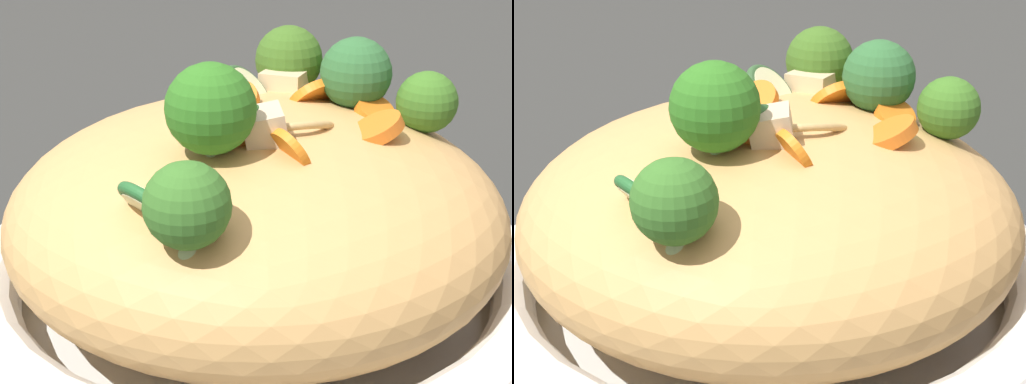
{
  "view_description": "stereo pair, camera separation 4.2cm",
  "coord_description": "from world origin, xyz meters",
  "views": [
    {
      "loc": [
        0.13,
        0.36,
        0.26
      ],
      "look_at": [
        0.0,
        0.0,
        0.08
      ],
      "focal_mm": 53.77,
      "sensor_mm": 36.0,
      "label": 1
    },
    {
      "loc": [
        0.09,
        0.37,
        0.26
      ],
      "look_at": [
        0.0,
        0.0,
        0.08
      ],
      "focal_mm": 53.77,
      "sensor_mm": 36.0,
      "label": 2
    }
  ],
  "objects": [
    {
      "name": "ground_plane",
      "position": [
        0.0,
        0.0,
        0.0
      ],
      "size": [
        3.0,
        3.0,
        0.0
      ],
      "primitive_type": "plane",
      "color": "#2E2F2D"
    },
    {
      "name": "serving_bowl",
      "position": [
        0.0,
        0.0,
        0.03
      ],
      "size": [
        0.33,
        0.33,
        0.05
      ],
      "color": "white",
      "rests_on": "ground_plane"
    },
    {
      "name": "noodle_heap",
      "position": [
        -0.0,
        0.0,
        0.07
      ],
      "size": [
        0.27,
        0.27,
        0.12
      ],
      "color": "tan",
      "rests_on": "serving_bowl"
    },
    {
      "name": "broccoli_florets",
      "position": [
        -0.03,
        -0.01,
        0.13
      ],
      "size": [
        0.21,
        0.22,
        0.07
      ],
      "color": "#A1B87C",
      "rests_on": "serving_bowl"
    },
    {
      "name": "carrot_coins",
      "position": [
        -0.03,
        0.01,
        0.13
      ],
      "size": [
        0.13,
        0.1,
        0.03
      ],
      "color": "orange",
      "rests_on": "serving_bowl"
    },
    {
      "name": "zucchini_slices",
      "position": [
        0.03,
        0.01,
        0.12
      ],
      "size": [
        0.13,
        0.16,
        0.05
      ],
      "color": "beige",
      "rests_on": "serving_bowl"
    },
    {
      "name": "chicken_chunks",
      "position": [
        -0.01,
        -0.01,
        0.13
      ],
      "size": [
        0.1,
        0.13,
        0.03
      ],
      "color": "#CDB490",
      "rests_on": "serving_bowl"
    }
  ]
}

